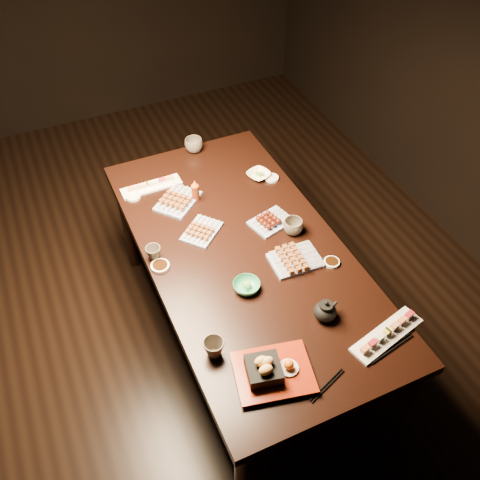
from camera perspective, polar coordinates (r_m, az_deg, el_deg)
name	(u,v)px	position (r m, az deg, el deg)	size (l,w,h in m)	color
ground	(177,335)	(3.16, -6.69, -10.07)	(5.00, 5.00, 0.00)	black
dining_table	(244,299)	(2.81, 0.42, -6.35)	(0.90, 1.80, 0.75)	black
sushi_platter_near	(387,333)	(2.28, 15.44, -9.52)	(0.35, 0.10, 0.04)	white
sushi_platter_far	(151,184)	(2.90, -9.46, 5.87)	(0.32, 0.09, 0.04)	white
yakitori_plate_center	(202,229)	(2.61, -4.12, 1.21)	(0.20, 0.14, 0.05)	#828EB6
yakitori_plate_right	(296,257)	(2.47, 5.97, -1.82)	(0.23, 0.17, 0.06)	#828EB6
yakitori_plate_left	(178,198)	(2.78, -6.66, 4.47)	(0.23, 0.17, 0.06)	#828EB6
tsukune_plate	(271,219)	(2.65, 3.34, 2.24)	(0.20, 0.15, 0.05)	#828EB6
edamame_bowl_green	(247,286)	(2.36, 0.71, -4.95)	(0.12, 0.12, 0.04)	#2E8F5D
edamame_bowl_cream	(259,175)	(2.94, 2.01, 6.95)	(0.12, 0.12, 0.03)	#FBF1CD
tempura_tray	(274,367)	(2.08, 3.62, -13.38)	(0.30, 0.24, 0.11)	black
teacup_near_left	(214,348)	(2.14, -2.81, -11.45)	(0.09, 0.09, 0.08)	#51493E
teacup_mid_right	(293,227)	(2.60, 5.68, 1.43)	(0.10, 0.10, 0.08)	#51493E
teacup_far_left	(153,253)	(2.51, -9.21, -1.35)	(0.07, 0.07, 0.07)	#51493E
teacup_far_right	(194,145)	(3.13, -4.95, 10.05)	(0.10, 0.10, 0.08)	#51493E
teapot	(325,310)	(2.27, 9.08, -7.36)	(0.12, 0.12, 0.10)	black
condiment_bottle	(195,190)	(2.77, -4.81, 5.30)	(0.04, 0.04, 0.12)	maroon
sauce_dish_west	(160,266)	(2.48, -8.51, -2.77)	(0.09, 0.09, 0.02)	white
sauce_dish_east	(272,178)	(2.93, 3.39, 6.61)	(0.08, 0.08, 0.01)	white
sauce_dish_se	(332,262)	(2.50, 9.74, -2.35)	(0.07, 0.07, 0.01)	white
sauce_dish_nw	(133,197)	(2.86, -11.33, 4.55)	(0.08, 0.08, 0.01)	white
chopsticks_near	(327,385)	(2.12, 9.28, -15.04)	(0.19, 0.02, 0.01)	black
chopsticks_se	(391,348)	(2.27, 15.85, -11.03)	(0.23, 0.02, 0.01)	black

